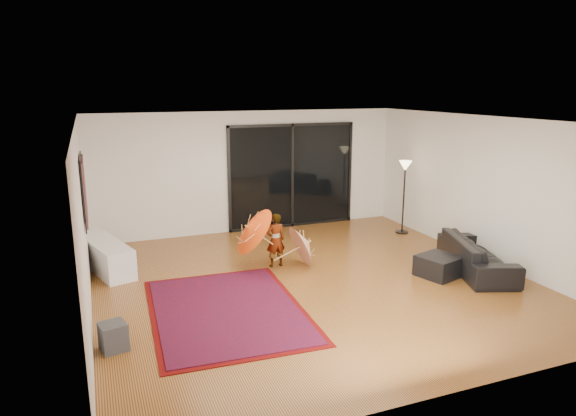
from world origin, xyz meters
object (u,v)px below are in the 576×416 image
sofa (477,255)px  child (275,240)px  ottoman (439,266)px  media_console (104,254)px

sofa → child: bearing=85.0°
ottoman → child: bearing=148.8°
media_console → ottoman: 5.96m
ottoman → media_console: bearing=155.0°
ottoman → sofa: bearing=-1.8°
media_console → child: 3.12m
media_console → child: (2.94, -1.02, 0.23)m
media_console → sofa: sofa is taller
ottoman → child: child is taller
child → media_console: bearing=-21.3°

